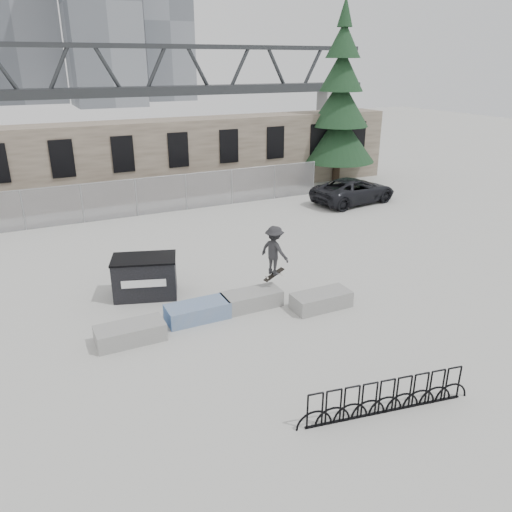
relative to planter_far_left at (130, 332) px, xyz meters
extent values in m
plane|color=#ADAEA9|center=(3.22, 0.18, -0.29)|extent=(120.00, 120.00, 0.00)
cube|color=#6A5C4E|center=(3.22, 16.43, 1.96)|extent=(36.00, 2.50, 4.50)
cube|color=black|center=(0.02, 15.16, 2.61)|extent=(1.20, 0.12, 2.00)
cube|color=black|center=(3.22, 15.16, 2.61)|extent=(1.20, 0.12, 2.00)
cube|color=black|center=(6.42, 15.16, 2.61)|extent=(1.20, 0.12, 2.00)
cube|color=black|center=(9.62, 15.16, 2.61)|extent=(1.20, 0.12, 2.00)
cube|color=black|center=(12.82, 15.16, 2.61)|extent=(1.20, 0.12, 2.00)
cube|color=black|center=(16.02, 15.16, 2.61)|extent=(1.20, 0.12, 2.00)
cube|color=black|center=(19.22, 15.16, 2.61)|extent=(1.20, 0.12, 2.00)
cylinder|color=gray|center=(-2.28, 12.68, 0.71)|extent=(0.06, 0.06, 2.00)
cylinder|color=gray|center=(0.47, 12.68, 0.71)|extent=(0.06, 0.06, 2.00)
cylinder|color=gray|center=(3.22, 12.68, 0.71)|extent=(0.06, 0.06, 2.00)
cylinder|color=gray|center=(5.97, 12.68, 0.71)|extent=(0.06, 0.06, 2.00)
cylinder|color=gray|center=(8.72, 12.68, 0.71)|extent=(0.06, 0.06, 2.00)
cylinder|color=gray|center=(11.47, 12.68, 0.71)|extent=(0.06, 0.06, 2.00)
cylinder|color=gray|center=(14.22, 12.68, 0.71)|extent=(0.06, 0.06, 2.00)
cube|color=#99999E|center=(3.22, 12.68, 0.71)|extent=(22.00, 0.02, 2.00)
cylinder|color=gray|center=(3.22, 12.68, 1.71)|extent=(22.00, 0.04, 0.04)
cube|color=#979795|center=(0.00, 0.00, -0.02)|extent=(2.00, 0.90, 0.54)
cube|color=#2D471E|center=(0.00, 0.00, 0.19)|extent=(1.76, 0.66, 0.10)
cube|color=#3862A8|center=(2.24, 0.43, -0.02)|extent=(2.00, 0.90, 0.54)
cube|color=#2D471E|center=(2.24, 0.43, 0.19)|extent=(1.76, 0.66, 0.10)
cube|color=#979795|center=(4.17, 0.47, -0.02)|extent=(2.00, 0.90, 0.54)
cube|color=#2D471E|center=(4.17, 0.47, 0.19)|extent=(1.76, 0.66, 0.10)
cube|color=#979795|center=(6.25, -0.61, -0.02)|extent=(2.00, 0.90, 0.54)
cube|color=#2D471E|center=(6.25, -0.61, 0.19)|extent=(1.76, 0.66, 0.10)
cube|color=black|center=(1.20, 2.87, 0.40)|extent=(2.42, 1.87, 1.38)
cube|color=black|center=(1.20, 2.87, 1.11)|extent=(2.48, 1.93, 0.06)
cube|color=white|center=(1.00, 2.24, 0.45)|extent=(1.42, 0.48, 0.27)
cube|color=black|center=(4.68, -5.83, -0.27)|extent=(4.00, 0.73, 0.04)
torus|color=black|center=(2.90, -5.53, 0.16)|extent=(0.89, 0.20, 0.89)
torus|color=black|center=(3.35, -5.60, 0.16)|extent=(0.89, 0.20, 0.89)
torus|color=black|center=(3.79, -5.68, 0.16)|extent=(0.89, 0.20, 0.89)
torus|color=black|center=(4.23, -5.75, 0.16)|extent=(0.89, 0.20, 0.89)
torus|color=black|center=(4.68, -5.83, 0.16)|extent=(0.89, 0.20, 0.89)
torus|color=black|center=(5.12, -5.90, 0.16)|extent=(0.89, 0.20, 0.89)
torus|color=black|center=(5.57, -5.97, 0.16)|extent=(0.89, 0.20, 0.89)
torus|color=black|center=(6.01, -6.05, 0.16)|extent=(0.89, 0.20, 0.89)
torus|color=black|center=(6.45, -6.12, 0.16)|extent=(0.89, 0.20, 0.89)
cylinder|color=#38281E|center=(17.53, 15.06, 0.87)|extent=(0.50, 0.50, 2.33)
cone|color=black|center=(17.53, 15.06, 2.71)|extent=(4.96, 4.96, 3.20)
cone|color=black|center=(17.53, 15.06, 4.91)|extent=(3.81, 3.81, 3.00)
cone|color=black|center=(17.53, 15.06, 6.91)|extent=(2.83, 2.83, 2.60)
cone|color=black|center=(17.53, 15.06, 8.71)|extent=(2.23, 2.23, 2.20)
cone|color=black|center=(17.53, 15.06, 10.31)|extent=(0.98, 0.98, 1.80)
cube|color=slate|center=(15.22, 85.18, 16.71)|extent=(12.00, 12.00, 34.00)
cube|color=slate|center=(29.22, 95.18, 14.71)|extent=(10.00, 10.00, 30.00)
cube|color=#2D3033|center=(13.22, 55.18, 3.71)|extent=(70.00, 3.00, 1.20)
cube|color=#2D3033|center=(13.22, 55.18, 9.21)|extent=(70.00, 0.60, 0.60)
cube|color=gray|center=(43.22, 55.18, 1.71)|extent=(2.00, 3.00, 4.00)
imported|color=black|center=(15.19, 9.85, 0.43)|extent=(5.49, 3.09, 1.45)
imported|color=#262628|center=(5.10, 0.63, 1.52)|extent=(1.01, 1.26, 1.70)
cube|color=black|center=(5.10, 0.63, 0.64)|extent=(0.77, 0.30, 0.33)
cylinder|color=beige|center=(4.82, 0.56, 0.59)|extent=(0.06, 0.03, 0.06)
cylinder|color=beige|center=(4.82, 0.70, 0.59)|extent=(0.06, 0.03, 0.06)
cylinder|color=beige|center=(5.38, 0.56, 0.59)|extent=(0.06, 0.03, 0.06)
cylinder|color=beige|center=(5.38, 0.70, 0.59)|extent=(0.06, 0.03, 0.06)
camera|label=1|loc=(-2.26, -13.15, 7.45)|focal=35.00mm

